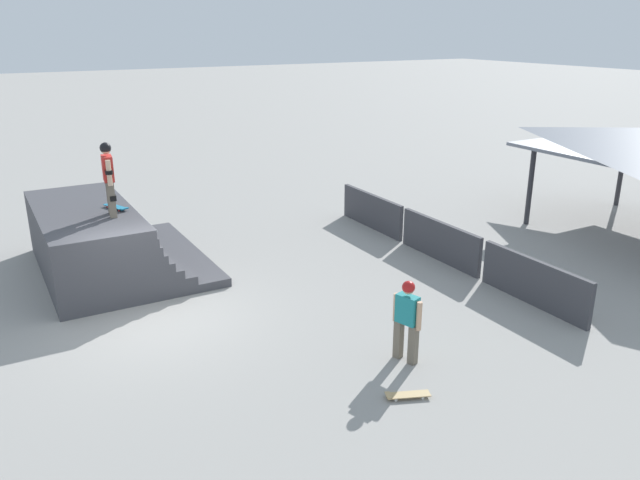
% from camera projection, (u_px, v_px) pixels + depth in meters
% --- Properties ---
extents(ground_plane, '(160.00, 160.00, 0.00)m').
position_uv_depth(ground_plane, '(153.00, 319.00, 13.28)').
color(ground_plane, gray).
extents(quarter_pipe_ramp, '(5.11, 3.87, 1.69)m').
position_uv_depth(quarter_pipe_ramp, '(100.00, 243.00, 15.64)').
color(quarter_pipe_ramp, '#424247').
rests_on(quarter_pipe_ramp, ground).
extents(skater_on_deck, '(0.74, 0.28, 1.73)m').
position_uv_depth(skater_on_deck, '(108.00, 174.00, 14.37)').
color(skater_on_deck, '#6B6051').
rests_on(skater_on_deck, quarter_pipe_ramp).
extents(skateboard_on_deck, '(0.81, 0.48, 0.09)m').
position_uv_depth(skateboard_on_deck, '(116.00, 207.00, 15.16)').
color(skateboard_on_deck, red).
rests_on(skateboard_on_deck, quarter_pipe_ramp).
extents(bystander_walking, '(0.63, 0.32, 1.60)m').
position_uv_depth(bystander_walking, '(407.00, 315.00, 11.35)').
color(bystander_walking, '#6B6051').
rests_on(bystander_walking, ground).
extents(skateboard_on_ground, '(0.47, 0.78, 0.09)m').
position_uv_depth(skateboard_on_ground, '(406.00, 395.00, 10.46)').
color(skateboard_on_ground, silver).
rests_on(skateboard_on_ground, ground).
extents(barrier_fence, '(9.46, 0.12, 1.05)m').
position_uv_depth(barrier_fence, '(440.00, 241.00, 16.49)').
color(barrier_fence, '#3D3D42').
rests_on(barrier_fence, ground).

